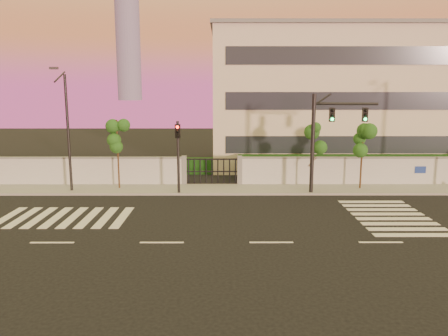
{
  "coord_description": "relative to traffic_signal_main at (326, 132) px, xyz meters",
  "views": [
    {
      "loc": [
        -2.21,
        -18.96,
        6.86
      ],
      "look_at": [
        -2.15,
        6.0,
        2.38
      ],
      "focal_mm": 35.0,
      "sensor_mm": 36.0,
      "label": 1
    }
  ],
  "objects": [
    {
      "name": "ground",
      "position": [
        -4.49,
        -9.32,
        -4.18
      ],
      "size": [
        120.0,
        120.0,
        0.0
      ],
      "primitive_type": "plane",
      "color": "black",
      "rests_on": "ground"
    },
    {
      "name": "sidewalk",
      "position": [
        -4.49,
        1.18,
        -4.11
      ],
      "size": [
        60.0,
        3.0,
        0.15
      ],
      "primitive_type": "cube",
      "color": "gray",
      "rests_on": "ground"
    },
    {
      "name": "perimeter_wall",
      "position": [
        -4.39,
        2.68,
        -3.11
      ],
      "size": [
        60.0,
        0.36,
        2.2
      ],
      "color": "#B5B8BC",
      "rests_on": "ground"
    },
    {
      "name": "hedge_row",
      "position": [
        -3.32,
        5.42,
        -3.37
      ],
      "size": [
        41.0,
        4.25,
        1.8
      ],
      "color": "black",
      "rests_on": "ground"
    },
    {
      "name": "institutional_building",
      "position": [
        4.51,
        12.67,
        1.97
      ],
      "size": [
        24.4,
        12.4,
        12.25
      ],
      "color": "beige",
      "rests_on": "ground"
    },
    {
      "name": "distant_skyscraper",
      "position": [
        -69.49,
        270.68,
        57.8
      ],
      "size": [
        16.0,
        16.0,
        118.0
      ],
      "color": "slate",
      "rests_on": "ground"
    },
    {
      "name": "road_markings",
      "position": [
        -6.07,
        -5.56,
        -4.17
      ],
      "size": [
        57.0,
        7.62,
        0.02
      ],
      "color": "silver",
      "rests_on": "ground"
    },
    {
      "name": "street_tree_c",
      "position": [
        -13.88,
        1.32,
        -0.61
      ],
      "size": [
        1.35,
        1.08,
        4.86
      ],
      "color": "#382314",
      "rests_on": "ground"
    },
    {
      "name": "street_tree_d",
      "position": [
        -0.56,
        1.15,
        -0.79
      ],
      "size": [
        1.37,
        1.09,
        4.61
      ],
      "color": "#382314",
      "rests_on": "ground"
    },
    {
      "name": "street_tree_e",
      "position": [
        2.83,
        1.24,
        -0.85
      ],
      "size": [
        1.47,
        1.17,
        4.53
      ],
      "color": "#382314",
      "rests_on": "ground"
    },
    {
      "name": "traffic_signal_main",
      "position": [
        0.0,
        0.0,
        0.0
      ],
      "size": [
        4.18,
        0.67,
        6.62
      ],
      "rotation": [
        0.0,
        0.0,
        -0.12
      ],
      "color": "black",
      "rests_on": "ground"
    },
    {
      "name": "traffic_signal_secondary",
      "position": [
        -9.63,
        -0.08,
        -1.09
      ],
      "size": [
        0.38,
        0.36,
        4.88
      ],
      "rotation": [
        0.0,
        0.0,
        0.14
      ],
      "color": "black",
      "rests_on": "ground"
    },
    {
      "name": "streetlight_west",
      "position": [
        -16.97,
        0.45,
        0.27
      ],
      "size": [
        0.49,
        1.98,
        8.23
      ],
      "color": "black",
      "rests_on": "ground"
    }
  ]
}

